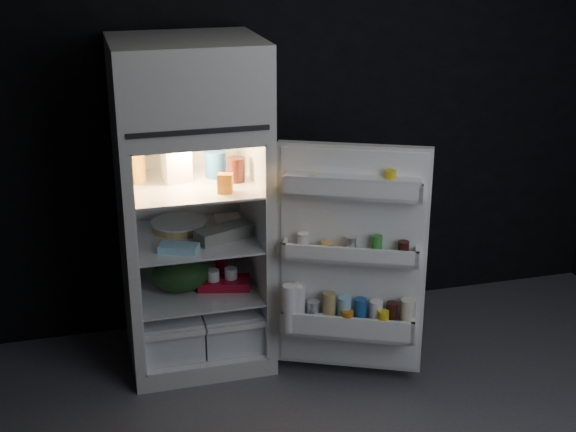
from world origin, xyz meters
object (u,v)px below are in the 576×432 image
object	(u,v)px
egg_carton	(225,233)
milk_jug	(176,159)
refrigerator	(191,194)
fridge_door	(350,267)
yogurt_tray	(224,283)

from	to	relation	value
egg_carton	milk_jug	bearing A→B (deg)	123.71
refrigerator	fridge_door	world-z (taller)	refrigerator
refrigerator	fridge_door	xyz separation A→B (m)	(0.72, -0.54, -0.28)
milk_jug	fridge_door	bearing A→B (deg)	-43.65
yogurt_tray	refrigerator	bearing A→B (deg)	162.02
refrigerator	egg_carton	size ratio (longest dim) A/B	5.58
fridge_door	egg_carton	bearing A→B (deg)	143.93
refrigerator	milk_jug	world-z (taller)	refrigerator
milk_jug	egg_carton	xyz separation A→B (m)	(0.22, -0.15, -0.38)
refrigerator	yogurt_tray	size ratio (longest dim) A/B	6.33
egg_carton	yogurt_tray	xyz separation A→B (m)	(-0.01, 0.03, -0.31)
refrigerator	yogurt_tray	xyz separation A→B (m)	(0.15, -0.09, -0.50)
refrigerator	egg_carton	xyz separation A→B (m)	(0.15, -0.12, -0.19)
refrigerator	fridge_door	distance (m)	0.94
refrigerator	egg_carton	bearing A→B (deg)	-38.86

